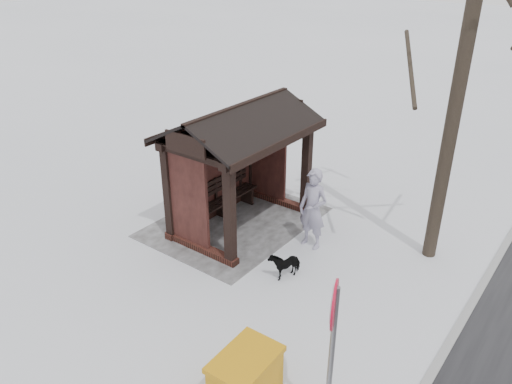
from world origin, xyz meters
TOP-DOWN VIEW (x-y plane):
  - ground at (0.00, 0.00)m, footprint 120.00×120.00m
  - kerb at (0.00, 5.50)m, footprint 120.00×0.15m
  - trampled_patch at (0.00, -0.20)m, footprint 4.20×3.20m
  - bus_shelter at (0.00, -0.16)m, footprint 3.60×2.40m
  - pedestrian at (-0.22, 1.89)m, footprint 0.50×0.72m
  - dog at (1.13, 2.06)m, footprint 0.76×0.52m
  - grit_bin at (4.13, 3.38)m, footprint 1.11×0.77m
  - road_sign at (3.89, 4.62)m, footprint 0.62×0.28m

SIDE VIEW (x-z plane):
  - ground at x=0.00m, z-range 0.00..0.00m
  - trampled_patch at x=0.00m, z-range 0.00..0.02m
  - kerb at x=0.00m, z-range -0.02..0.04m
  - dog at x=1.13m, z-range 0.00..0.59m
  - grit_bin at x=4.13m, z-range 0.01..0.84m
  - pedestrian at x=-0.22m, z-range 0.00..1.91m
  - road_sign at x=3.89m, z-range 0.54..3.11m
  - bus_shelter at x=0.00m, z-range 0.62..3.71m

